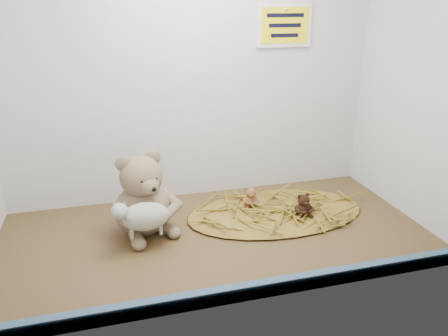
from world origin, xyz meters
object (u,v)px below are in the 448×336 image
object	(u,v)px
toy_lamb	(145,216)
mini_teddy_brown	(303,204)
mini_teddy_tan	(251,196)
main_teddy	(141,194)

from	to	relation	value
toy_lamb	mini_teddy_brown	size ratio (longest dim) A/B	2.28
mini_teddy_tan	mini_teddy_brown	bearing A→B (deg)	-33.49
mini_teddy_tan	mini_teddy_brown	world-z (taller)	mini_teddy_brown
main_teddy	mini_teddy_tan	xyz separation A→B (cm)	(34.24, 5.76, -7.50)
mini_teddy_tan	mini_teddy_brown	xyz separation A→B (cm)	(13.27, -10.35, 0.32)
main_teddy	toy_lamb	xyz separation A→B (cm)	(0.00, -8.54, -2.91)
toy_lamb	mini_teddy_brown	distance (cm)	47.86
toy_lamb	mini_teddy_brown	xyz separation A→B (cm)	(47.51, 3.95, -4.28)
main_teddy	mini_teddy_brown	size ratio (longest dim) A/B	3.27
mini_teddy_tan	main_teddy	bearing A→B (deg)	-166.00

